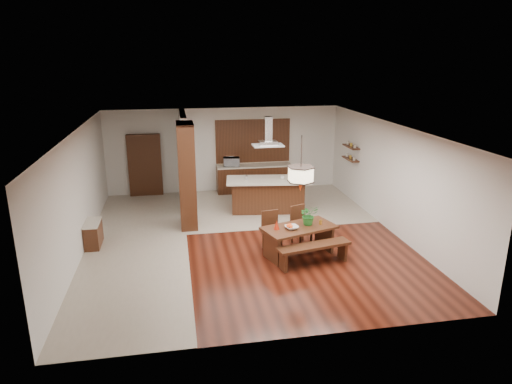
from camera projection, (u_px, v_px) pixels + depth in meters
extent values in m
plane|color=#361109|center=(245.00, 238.00, 11.97)|extent=(9.00, 9.00, 0.00)
cube|color=white|center=(244.00, 128.00, 11.13)|extent=(8.00, 9.00, 0.04)
cube|color=silver|center=(224.00, 150.00, 15.79)|extent=(8.00, 0.04, 2.90)
cube|color=silver|center=(288.00, 261.00, 7.31)|extent=(8.00, 0.04, 2.90)
cube|color=silver|center=(79.00, 193.00, 10.86)|extent=(0.04, 9.00, 2.90)
cube|color=silver|center=(391.00, 178.00, 12.24)|extent=(0.04, 9.00, 2.90)
cube|color=#B9AC9A|center=(137.00, 245.00, 11.50)|extent=(2.50, 9.00, 0.01)
cube|color=#B9AC9A|center=(271.00, 206.00, 14.54)|extent=(5.50, 4.00, 0.01)
cube|color=#39200E|center=(244.00, 129.00, 11.14)|extent=(8.00, 9.00, 0.02)
cube|color=#32190D|center=(187.00, 176.00, 12.44)|extent=(0.45, 1.00, 2.90)
cube|color=silver|center=(184.00, 159.00, 14.42)|extent=(0.18, 2.40, 2.90)
cube|color=#32190D|center=(93.00, 234.00, 11.41)|extent=(0.37, 0.88, 0.63)
cube|color=#32190D|center=(145.00, 165.00, 15.35)|extent=(1.10, 0.20, 2.10)
cube|color=#32190D|center=(254.00, 179.00, 15.97)|extent=(2.60, 0.60, 0.90)
cube|color=beige|center=(254.00, 166.00, 15.83)|extent=(2.60, 0.62, 0.05)
cube|color=#A56331|center=(253.00, 141.00, 15.84)|extent=(2.60, 0.08, 1.50)
cube|color=#32190D|center=(350.00, 159.00, 14.68)|extent=(0.26, 0.90, 0.04)
cube|color=#32190D|center=(351.00, 147.00, 14.57)|extent=(0.26, 0.90, 0.04)
cube|color=#32190D|center=(299.00, 228.00, 10.80)|extent=(1.90, 1.34, 0.06)
cube|color=#32190D|center=(272.00, 248.00, 10.56)|extent=(0.28, 0.68, 0.66)
cube|color=#32190D|center=(324.00, 236.00, 11.24)|extent=(0.28, 0.68, 0.66)
imported|color=#246D26|center=(309.00, 215.00, 10.85)|extent=(0.49, 0.45, 0.48)
imported|color=beige|center=(292.00, 227.00, 10.64)|extent=(0.35, 0.35, 0.08)
cone|color=#AF210C|center=(277.00, 225.00, 10.60)|extent=(0.18, 0.18, 0.21)
cylinder|color=gold|center=(321.00, 222.00, 10.93)|extent=(0.09, 0.09, 0.10)
cube|color=#32190D|center=(268.00, 196.00, 13.92)|extent=(2.25, 1.10, 0.97)
cube|color=beige|center=(268.00, 180.00, 13.72)|extent=(2.61, 1.41, 0.05)
imported|color=white|center=(282.00, 178.00, 13.69)|extent=(0.13, 0.13, 0.10)
imported|color=silver|center=(231.00, 162.00, 15.62)|extent=(0.57, 0.41, 0.30)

